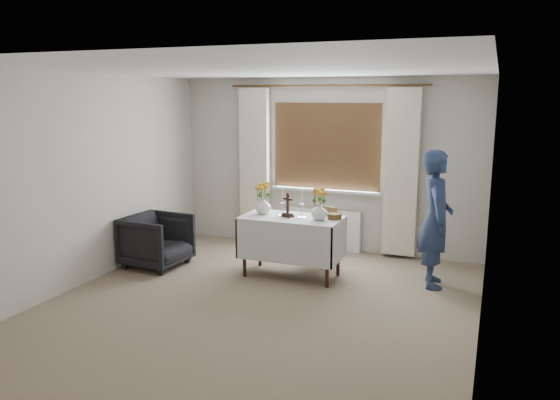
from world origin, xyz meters
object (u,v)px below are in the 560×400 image
(wooden_chair, at_px, (319,236))
(person, at_px, (436,219))
(flower_vase_right, at_px, (319,211))
(flower_vase_left, at_px, (263,205))
(altar_table, at_px, (292,247))
(armchair, at_px, (157,241))
(wooden_cross, at_px, (288,205))

(wooden_chair, relative_size, person, 0.48)
(flower_vase_right, bearing_deg, person, 14.22)
(wooden_chair, xyz_separation_m, person, (1.52, -0.28, 0.42))
(person, bearing_deg, wooden_chair, 67.65)
(wooden_chair, height_order, flower_vase_left, flower_vase_left)
(wooden_chair, bearing_deg, altar_table, -88.59)
(altar_table, relative_size, armchair, 1.61)
(armchair, bearing_deg, wooden_cross, -77.34)
(altar_table, bearing_deg, flower_vase_right, -3.78)
(flower_vase_right, bearing_deg, flower_vase_left, 174.98)
(armchair, relative_size, person, 0.47)
(armchair, height_order, flower_vase_left, flower_vase_left)
(armchair, distance_m, wooden_cross, 1.86)
(person, distance_m, flower_vase_right, 1.37)
(armchair, distance_m, flower_vase_left, 1.53)
(wooden_chair, relative_size, wooden_cross, 2.60)
(armchair, xyz_separation_m, flower_vase_right, (2.16, 0.26, 0.52))
(flower_vase_left, bearing_deg, altar_table, -6.13)
(person, bearing_deg, armchair, 87.69)
(wooden_cross, bearing_deg, wooden_chair, 88.84)
(wooden_chair, bearing_deg, wooden_cross, -92.74)
(wooden_chair, distance_m, armchair, 2.16)
(altar_table, bearing_deg, wooden_cross, -172.48)
(armchair, height_order, flower_vase_right, flower_vase_right)
(flower_vase_left, bearing_deg, wooden_cross, -8.03)
(wooden_chair, distance_m, person, 1.60)
(wooden_chair, height_order, wooden_cross, wooden_cross)
(person, bearing_deg, flower_vase_right, 92.16)
(armchair, distance_m, flower_vase_right, 2.24)
(flower_vase_right, bearing_deg, armchair, -173.07)
(altar_table, xyz_separation_m, wooden_cross, (-0.05, -0.01, 0.53))
(wooden_chair, xyz_separation_m, wooden_cross, (-0.23, -0.59, 0.52))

